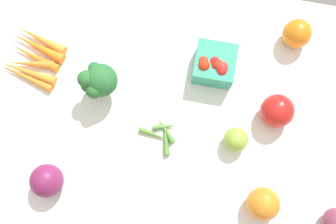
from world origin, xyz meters
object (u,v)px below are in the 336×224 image
(bell_pepper_red, at_px, (277,111))
(heirloom_tomato_orange, at_px, (263,204))
(broccoli_head, at_px, (98,82))
(bell_pepper_orange, at_px, (297,34))
(red_onion_center, at_px, (47,181))
(berry_basket, at_px, (214,65))
(carrot_bunch, at_px, (33,57))
(okra_pile, at_px, (163,133))
(heirloom_tomato_green, at_px, (236,139))

(bell_pepper_red, bearing_deg, heirloom_tomato_orange, 88.67)
(heirloom_tomato_orange, distance_m, broccoli_head, 0.49)
(heirloom_tomato_orange, relative_size, bell_pepper_orange, 1.00)
(red_onion_center, height_order, berry_basket, red_onion_center)
(heirloom_tomato_orange, xyz_separation_m, bell_pepper_orange, (-0.03, -0.44, 0.00))
(carrot_bunch, distance_m, okra_pile, 0.40)
(heirloom_tomato_orange, xyz_separation_m, broccoli_head, (0.44, -0.22, 0.03))
(carrot_bunch, xyz_separation_m, berry_basket, (-0.47, -0.05, 0.03))
(heirloom_tomato_green, bearing_deg, berry_basket, -65.50)
(berry_basket, height_order, okra_pile, berry_basket)
(red_onion_center, distance_m, heirloom_tomato_green, 0.47)
(red_onion_center, distance_m, bell_pepper_orange, 0.73)
(bell_pepper_red, xyz_separation_m, bell_pepper_orange, (-0.03, -0.21, -0.00))
(heirloom_tomato_green, relative_size, okra_pile, 0.62)
(heirloom_tomato_orange, bearing_deg, heirloom_tomato_green, -59.46)
(heirloom_tomato_green, relative_size, broccoli_head, 0.54)
(berry_basket, bearing_deg, okra_pile, 62.64)
(berry_basket, distance_m, okra_pile, 0.22)
(berry_basket, bearing_deg, carrot_bunch, 6.50)
(red_onion_center, bearing_deg, okra_pile, -146.13)
(bell_pepper_red, bearing_deg, broccoli_head, 1.59)
(red_onion_center, relative_size, bell_pepper_orange, 1.01)
(red_onion_center, distance_m, okra_pile, 0.30)
(red_onion_center, distance_m, heirloom_tomato_orange, 0.52)
(red_onion_center, xyz_separation_m, okra_pile, (-0.25, -0.17, -0.03))
(heirloom_tomato_orange, bearing_deg, bell_pepper_orange, -94.10)
(carrot_bunch, xyz_separation_m, heirloom_tomato_orange, (-0.64, 0.27, 0.03))
(broccoli_head, xyz_separation_m, bell_pepper_orange, (-0.47, -0.23, -0.03))
(heirloom_tomato_orange, relative_size, heirloom_tomato_green, 1.29)
(heirloom_tomato_orange, relative_size, berry_basket, 0.78)
(bell_pepper_orange, bearing_deg, red_onion_center, 41.29)
(heirloom_tomato_green, height_order, berry_basket, berry_basket)
(carrot_bunch, height_order, berry_basket, berry_basket)
(red_onion_center, height_order, broccoli_head, broccoli_head)
(bell_pepper_orange, bearing_deg, berry_basket, 31.47)
(bell_pepper_red, distance_m, bell_pepper_orange, 0.22)
(red_onion_center, relative_size, berry_basket, 0.79)
(carrot_bunch, relative_size, broccoli_head, 1.54)
(heirloom_tomato_green, bearing_deg, red_onion_center, 22.62)
(okra_pile, bearing_deg, red_onion_center, 33.87)
(red_onion_center, xyz_separation_m, broccoli_head, (-0.08, -0.26, 0.03))
(heirloom_tomato_green, relative_size, bell_pepper_red, 0.72)
(carrot_bunch, bearing_deg, okra_pile, 159.71)
(broccoli_head, bearing_deg, carrot_bunch, -14.76)
(broccoli_head, distance_m, bell_pepper_orange, 0.53)
(heirloom_tomato_orange, distance_m, berry_basket, 0.36)
(heirloom_tomato_orange, xyz_separation_m, berry_basket, (0.17, -0.32, -0.00))
(red_onion_center, xyz_separation_m, bell_pepper_red, (-0.52, -0.27, 0.00))
(berry_basket, height_order, broccoli_head, broccoli_head)
(carrot_bunch, height_order, broccoli_head, broccoli_head)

